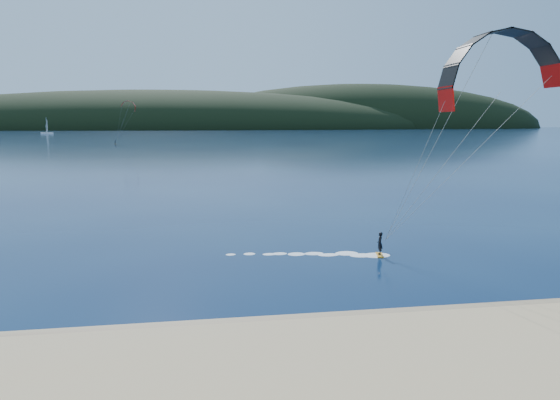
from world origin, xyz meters
name	(u,v)px	position (x,y,z in m)	size (l,w,h in m)	color
ground	(233,383)	(0.00, 0.00, 0.00)	(1800.00, 1800.00, 0.00)	#071639
wet_sand	(227,330)	(0.00, 4.50, 0.05)	(220.00, 2.50, 0.10)	#937355
headland	(203,129)	(0.63, 745.28, 0.00)	(1200.00, 310.00, 140.00)	black
kitesurfer_near	(493,99)	(16.76, 11.95, 10.63)	(20.61, 6.72, 13.77)	orange
kitesurfer_far	(128,109)	(-31.20, 199.04, 14.91)	(10.75, 8.40, 17.98)	orange
sailboat	(47,133)	(-124.28, 407.09, 0.98)	(9.51, 6.00, 13.32)	white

